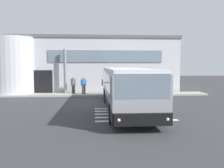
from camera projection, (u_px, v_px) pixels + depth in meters
name	position (u px, v px, depth m)	size (l,w,h in m)	color
ground_plane	(97.00, 103.00, 18.26)	(80.00, 90.00, 0.02)	#353538
bay_paint_stripes	(132.00, 114.00, 14.24)	(4.40, 3.96, 0.01)	silver
terminal_building	(90.00, 65.00, 29.45)	(19.30, 13.80, 5.94)	#B7B7BC
boarding_curb	(96.00, 94.00, 23.02)	(21.50, 2.00, 0.15)	#9E9B93
entry_support_column	(65.00, 71.00, 23.20)	(0.28, 0.28, 4.30)	slate
bus_main_foreground	(125.00, 89.00, 15.78)	(3.16, 12.02, 2.70)	gray
passenger_near_column	(73.00, 84.00, 23.07)	(0.45, 0.44, 1.68)	#2D2D33
passenger_by_doorway	(84.00, 84.00, 22.57)	(0.52, 0.38, 1.68)	#4C4233
safety_bollard_yellow	(106.00, 92.00, 21.87)	(0.18, 0.18, 0.90)	yellow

